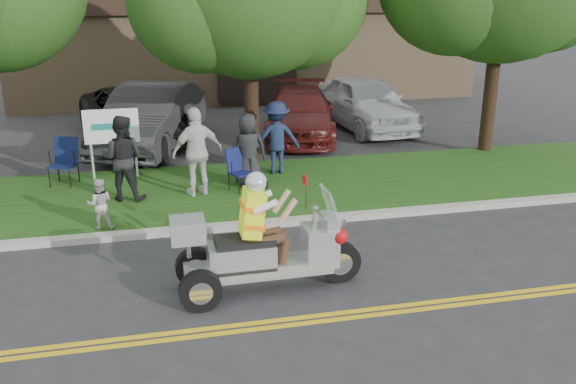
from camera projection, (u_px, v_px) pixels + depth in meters
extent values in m
plane|color=#28282B|center=(300.00, 303.00, 9.07)|extent=(120.00, 120.00, 0.00)
cube|color=gold|center=(310.00, 323.00, 8.54)|extent=(60.00, 0.10, 0.01)
cube|color=gold|center=(307.00, 317.00, 8.69)|extent=(60.00, 0.10, 0.01)
cube|color=#A8A89E|center=(263.00, 224.00, 11.86)|extent=(60.00, 0.25, 0.12)
cube|color=#1D4312|center=(246.00, 189.00, 13.85)|extent=(60.00, 4.00, 0.10)
cube|color=#9E7F5B|center=(241.00, 43.00, 26.34)|extent=(18.00, 8.00, 4.00)
cube|color=black|center=(256.00, 5.00, 22.05)|extent=(18.00, 0.30, 0.60)
cylinder|color=#332114|center=(251.00, 85.00, 15.12)|extent=(0.36, 0.36, 4.20)
sphere|color=#224814|center=(199.00, 0.00, 14.02)|extent=(3.36, 3.36, 3.36)
cylinder|color=#332114|center=(493.00, 67.00, 16.19)|extent=(0.36, 0.36, 4.76)
cylinder|color=silver|center=(92.00, 161.00, 14.27)|extent=(0.06, 0.06, 1.10)
cylinder|color=silver|center=(136.00, 158.00, 14.48)|extent=(0.06, 0.06, 1.10)
cube|color=white|center=(111.00, 126.00, 14.11)|extent=(1.25, 0.06, 0.80)
cylinder|color=black|center=(340.00, 262.00, 9.62)|extent=(0.67, 0.16, 0.67)
cylinder|color=black|center=(201.00, 291.00, 8.77)|extent=(0.63, 0.17, 0.63)
cylinder|color=black|center=(195.00, 267.00, 9.51)|extent=(0.63, 0.17, 0.63)
cube|color=#BABBC5|center=(263.00, 268.00, 9.34)|extent=(2.13, 0.54, 0.20)
cube|color=#BABBC5|center=(241.00, 256.00, 9.19)|extent=(1.01, 0.52, 0.39)
cube|color=black|center=(245.00, 241.00, 9.13)|extent=(0.90, 0.48, 0.11)
cube|color=#BABBC5|center=(320.00, 245.00, 9.44)|extent=(0.51, 0.54, 0.61)
cube|color=silver|center=(330.00, 205.00, 9.26)|extent=(0.22, 0.52, 0.54)
cube|color=#BABBC5|center=(188.00, 230.00, 8.86)|extent=(0.51, 0.47, 0.33)
sphere|color=#B20C0F|center=(339.00, 235.00, 9.29)|extent=(0.25, 0.25, 0.25)
cube|color=#C0DA17|center=(252.00, 213.00, 9.01)|extent=(0.39, 0.45, 0.73)
sphere|color=silver|center=(256.00, 182.00, 8.87)|extent=(0.32, 0.32, 0.32)
cylinder|color=black|center=(49.00, 178.00, 13.74)|extent=(0.03, 0.03, 0.45)
cylinder|color=black|center=(70.00, 179.00, 13.69)|extent=(0.03, 0.03, 0.45)
cylinder|color=black|center=(59.00, 172.00, 14.16)|extent=(0.03, 0.03, 0.45)
cylinder|color=black|center=(79.00, 173.00, 14.11)|extent=(0.03, 0.03, 0.45)
cube|color=#0E1842|center=(63.00, 166.00, 13.85)|extent=(0.70, 0.66, 0.04)
cube|color=#0E1842|center=(66.00, 150.00, 13.98)|extent=(0.58, 0.34, 0.61)
cylinder|color=black|center=(239.00, 186.00, 13.30)|extent=(0.03, 0.03, 0.39)
cylinder|color=black|center=(255.00, 182.00, 13.55)|extent=(0.03, 0.03, 0.39)
cylinder|color=black|center=(229.00, 182.00, 13.58)|extent=(0.03, 0.03, 0.39)
cylinder|color=black|center=(245.00, 178.00, 13.84)|extent=(0.03, 0.03, 0.39)
cube|color=#10174B|center=(242.00, 173.00, 13.50)|extent=(0.64, 0.62, 0.04)
cube|color=#10174B|center=(236.00, 159.00, 13.57)|extent=(0.50, 0.35, 0.53)
imported|color=black|center=(123.00, 158.00, 12.79)|extent=(1.05, 0.92, 1.82)
imported|color=silver|center=(197.00, 152.00, 13.06)|extent=(1.22, 0.80, 1.93)
imported|color=#182344|center=(277.00, 138.00, 14.61)|extent=(1.16, 0.70, 1.75)
imported|color=black|center=(248.00, 150.00, 13.70)|extent=(0.83, 0.55, 1.67)
imported|color=#BABBB4|center=(100.00, 204.00, 11.38)|extent=(0.48, 0.38, 0.98)
imported|color=#2D2C2F|center=(151.00, 117.00, 17.20)|extent=(3.54, 5.71, 1.78)
imported|color=black|center=(134.00, 114.00, 18.27)|extent=(3.73, 5.86, 1.51)
imported|color=#501412|center=(300.00, 113.00, 18.60)|extent=(3.13, 5.33, 1.45)
imported|color=silver|center=(366.00, 102.00, 19.57)|extent=(2.45, 5.10, 1.68)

